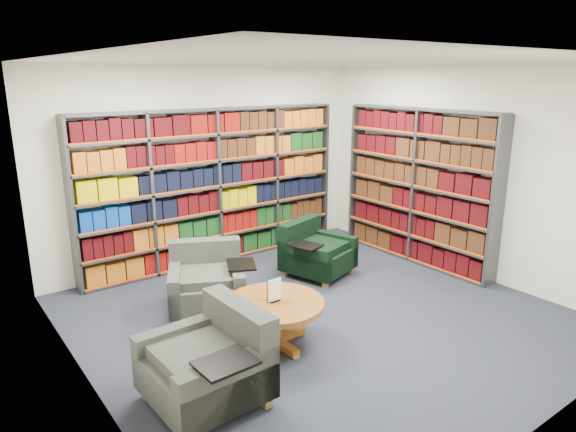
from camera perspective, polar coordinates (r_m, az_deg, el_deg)
room_shell at (r=5.51m, az=3.73°, el=2.18°), size 5.02×5.02×2.82m
bookshelf_back at (r=7.47m, az=-8.02°, el=3.20°), size 4.00×0.28×2.20m
bookshelf_right at (r=7.63m, az=14.26°, el=3.14°), size 0.28×2.50×2.20m
chair_teal_left at (r=6.13m, az=-9.02°, el=-7.34°), size 1.13×1.12×0.76m
chair_green_right at (r=7.07m, az=2.84°, el=-4.14°), size 1.05×1.00×0.73m
chair_teal_front at (r=4.50m, az=-8.24°, el=-15.98°), size 0.92×1.06×0.81m
coffee_table at (r=5.24m, az=-1.49°, el=-10.40°), size 1.00×1.00×0.70m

